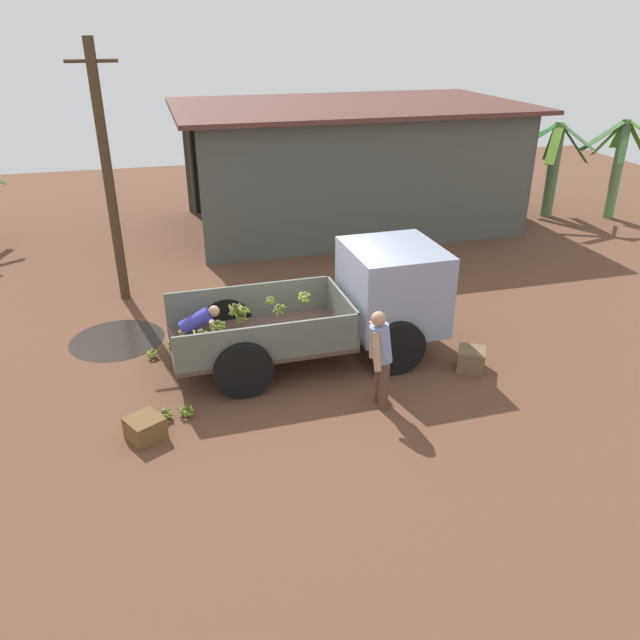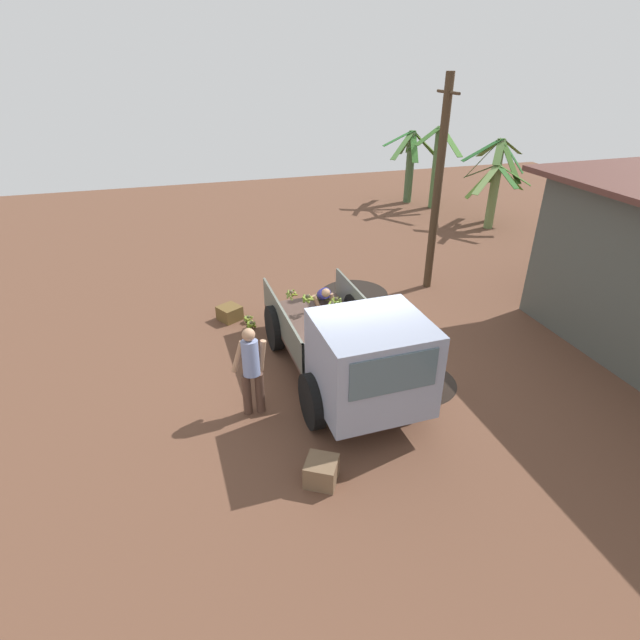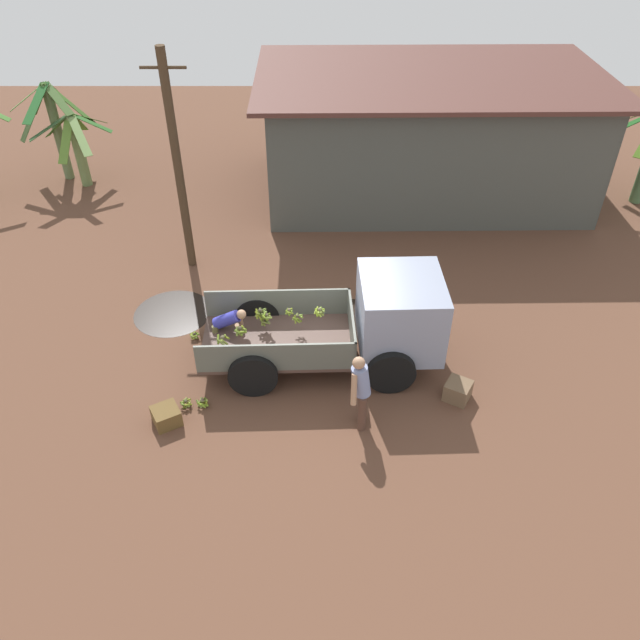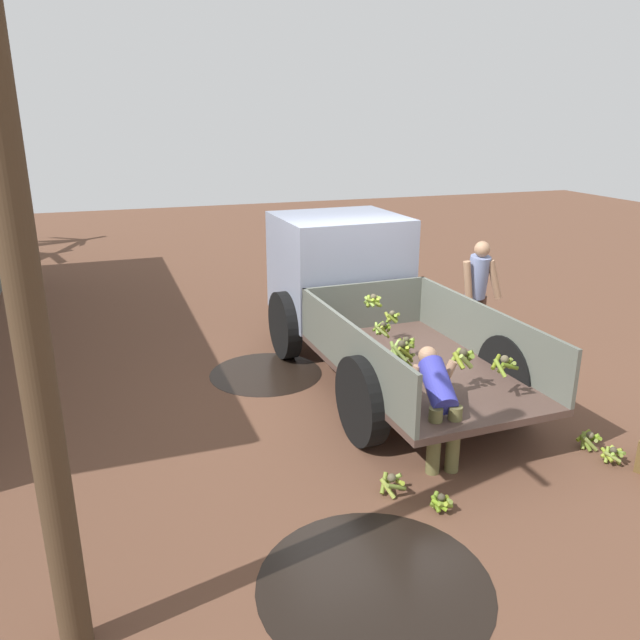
% 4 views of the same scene
% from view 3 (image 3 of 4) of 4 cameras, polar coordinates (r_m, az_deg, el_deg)
% --- Properties ---
extents(ground, '(36.00, 36.00, 0.00)m').
position_cam_3_polar(ground, '(13.61, 0.66, -3.09)').
color(ground, brown).
extents(mud_patch_0, '(1.83, 1.83, 0.01)m').
position_cam_3_polar(mud_patch_0, '(15.13, -13.29, 0.63)').
color(mud_patch_0, black).
rests_on(mud_patch_0, ground).
extents(mud_patch_1, '(1.56, 1.56, 0.01)m').
position_cam_3_polar(mud_patch_1, '(14.57, 3.19, 0.12)').
color(mud_patch_1, black).
rests_on(mud_patch_1, ground).
extents(cargo_truck, '(5.00, 2.25, 2.02)m').
position_cam_3_polar(cargo_truck, '(12.83, 5.00, 0.04)').
color(cargo_truck, '#4F3A32').
rests_on(cargo_truck, ground).
extents(warehouse_shed, '(10.13, 6.24, 3.55)m').
position_cam_3_polar(warehouse_shed, '(19.59, 11.37, 18.38)').
color(warehouse_shed, '#4B4E47').
rests_on(warehouse_shed, ground).
extents(utility_pole, '(1.00, 0.21, 5.44)m').
position_cam_3_polar(utility_pole, '(15.50, -12.88, 13.64)').
color(utility_pole, '#433120').
rests_on(utility_pole, ground).
extents(banana_palm_1, '(2.48, 2.45, 3.07)m').
position_cam_3_polar(banana_palm_1, '(21.89, -23.00, 15.94)').
color(banana_palm_1, '#63774C').
rests_on(banana_palm_1, ground).
extents(banana_palm_2, '(2.39, 2.68, 2.32)m').
position_cam_3_polar(banana_palm_2, '(21.35, -21.24, 14.53)').
color(banana_palm_2, '#6E864D').
rests_on(banana_palm_2, ground).
extents(person_foreground_visitor, '(0.40, 0.65, 1.69)m').
position_cam_3_polar(person_foreground_visitor, '(11.50, 3.73, -6.30)').
color(person_foreground_visitor, '#51362B').
rests_on(person_foreground_visitor, ground).
extents(person_worker_loading, '(0.77, 0.60, 1.13)m').
position_cam_3_polar(person_worker_loading, '(13.41, -8.54, -0.50)').
color(person_worker_loading, brown).
rests_on(person_worker_loading, ground).
extents(person_bystander_near_shed, '(0.42, 0.64, 1.56)m').
position_cam_3_polar(person_bystander_near_shed, '(18.21, -1.33, 11.76)').
color(person_bystander_near_shed, '#382E1C').
rests_on(person_bystander_near_shed, ground).
extents(banana_bunch_on_ground_0, '(0.23, 0.23, 0.18)m').
position_cam_3_polar(banana_bunch_on_ground_0, '(14.20, -11.40, -1.40)').
color(banana_bunch_on_ground_0, '#403A2A').
rests_on(banana_bunch_on_ground_0, ground).
extents(banana_bunch_on_ground_1, '(0.26, 0.25, 0.20)m').
position_cam_3_polar(banana_bunch_on_ground_1, '(12.61, -10.69, -7.41)').
color(banana_bunch_on_ground_1, brown).
rests_on(banana_bunch_on_ground_1, ground).
extents(banana_bunch_on_ground_2, '(0.25, 0.25, 0.19)m').
position_cam_3_polar(banana_bunch_on_ground_2, '(12.66, -12.14, -7.42)').
color(banana_bunch_on_ground_2, '#4A4330').
rests_on(banana_bunch_on_ground_2, ground).
extents(banana_bunch_on_ground_3, '(0.26, 0.27, 0.21)m').
position_cam_3_polar(banana_bunch_on_ground_3, '(14.35, -9.66, -0.56)').
color(banana_bunch_on_ground_3, brown).
rests_on(banana_bunch_on_ground_3, ground).
extents(wooden_crate_0, '(0.66, 0.66, 0.35)m').
position_cam_3_polar(wooden_crate_0, '(12.41, -13.87, -8.52)').
color(wooden_crate_0, brown).
rests_on(wooden_crate_0, ground).
extents(wooden_crate_1, '(0.65, 0.65, 0.40)m').
position_cam_3_polar(wooden_crate_1, '(12.79, 12.49, -6.34)').
color(wooden_crate_1, brown).
rests_on(wooden_crate_1, ground).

